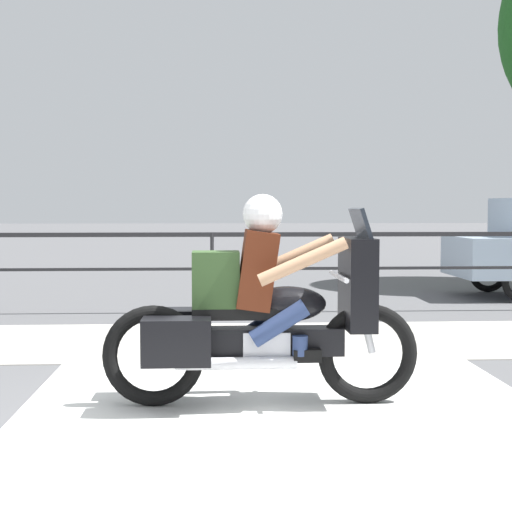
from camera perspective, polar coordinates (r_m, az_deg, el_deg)
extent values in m
plane|color=#565659|center=(5.20, -3.24, -12.63)|extent=(120.00, 120.00, 0.00)
cube|color=#B7B2A8|center=(8.51, -3.21, -6.16)|extent=(44.00, 2.40, 0.01)
cube|color=silver|center=(5.03, 2.74, -13.14)|extent=(3.78, 6.00, 0.01)
cube|color=#232326|center=(10.59, -3.22, 1.57)|extent=(36.00, 0.04, 0.06)
cube|color=#232326|center=(10.62, -3.21, -0.94)|extent=(36.00, 0.03, 0.04)
cylinder|color=#232326|center=(10.63, -3.21, -1.24)|extent=(0.05, 0.05, 1.10)
torus|color=black|center=(5.88, 8.12, -7.04)|extent=(0.74, 0.11, 0.74)
torus|color=black|center=(5.78, -7.47, -7.21)|extent=(0.74, 0.11, 0.74)
cube|color=black|center=(5.76, 0.39, -6.21)|extent=(1.19, 0.22, 0.20)
cube|color=silver|center=(5.77, 0.70, -6.70)|extent=(0.34, 0.26, 0.26)
ellipsoid|color=black|center=(5.73, 2.28, -3.50)|extent=(0.57, 0.30, 0.26)
cube|color=black|center=(5.72, -1.19, -4.13)|extent=(0.69, 0.28, 0.08)
cube|color=black|center=(5.79, 7.39, -1.97)|extent=(0.20, 0.57, 0.67)
cube|color=#1E232B|center=(5.76, 7.62, 2.33)|extent=(0.10, 0.48, 0.24)
cylinder|color=silver|center=(5.76, 6.03, -1.49)|extent=(0.04, 0.70, 0.04)
cylinder|color=silver|center=(5.62, -1.45, -7.82)|extent=(0.86, 0.09, 0.09)
cube|color=black|center=(5.51, -5.79, -6.20)|extent=(0.48, 0.28, 0.32)
cube|color=black|center=(5.98, -5.58, -5.41)|extent=(0.48, 0.28, 0.32)
cylinder|color=silver|center=(5.83, 7.86, -4.52)|extent=(0.18, 0.06, 0.52)
cube|color=#4C1E0F|center=(5.69, 0.08, -1.01)|extent=(0.32, 0.36, 0.59)
sphere|color=tan|center=(5.67, 0.48, 2.86)|extent=(0.23, 0.23, 0.23)
sphere|color=silver|center=(5.67, 0.48, 3.06)|extent=(0.29, 0.29, 0.29)
cylinder|color=navy|center=(5.59, 1.70, -4.92)|extent=(0.44, 0.13, 0.34)
cylinder|color=navy|center=(5.63, 3.23, -6.53)|extent=(0.11, 0.11, 0.14)
cube|color=black|center=(5.65, 3.74, -7.23)|extent=(0.20, 0.10, 0.09)
cylinder|color=navy|center=(5.89, 1.46, -4.49)|extent=(0.44, 0.13, 0.34)
cylinder|color=navy|center=(5.93, 2.91, -6.01)|extent=(0.11, 0.11, 0.14)
cube|color=black|center=(5.95, 3.39, -6.69)|extent=(0.20, 0.10, 0.09)
cylinder|color=tan|center=(5.41, 3.42, -0.41)|extent=(0.63, 0.09, 0.34)
cylinder|color=tan|center=(6.00, 2.76, -0.01)|extent=(0.63, 0.09, 0.34)
cube|color=#2D4723|center=(5.69, -2.94, -1.76)|extent=(0.34, 0.27, 0.42)
torus|color=black|center=(13.80, 16.55, -1.14)|extent=(0.67, 0.11, 0.67)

